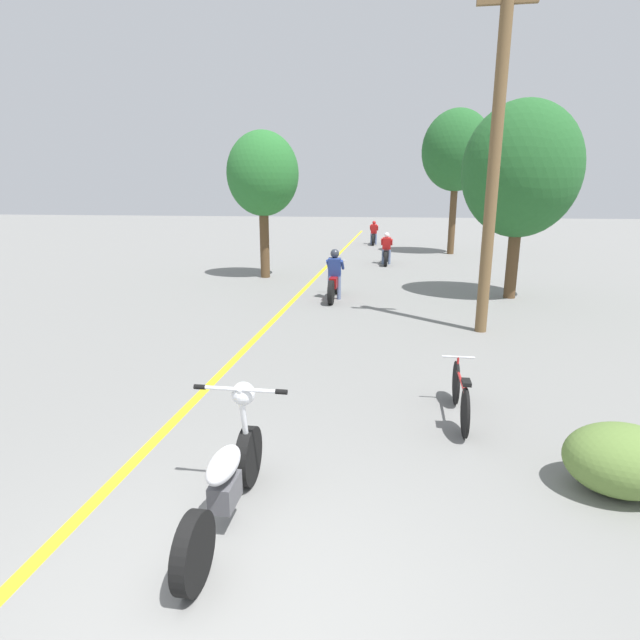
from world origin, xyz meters
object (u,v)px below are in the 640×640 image
utility_pole (495,158)px  roadside_tree_left (263,175)px  roadside_tree_right_near (521,170)px  motorcycle_rider_lead (335,280)px  motorcycle_rider_far (374,236)px  motorcycle_foreground (227,478)px  roadside_tree_right_far (457,151)px  bicycle_parked (460,395)px  motorcycle_rider_mid (386,252)px

utility_pole → roadside_tree_left: 8.88m
roadside_tree_right_near → roadside_tree_left: 8.10m
motorcycle_rider_lead → motorcycle_rider_far: size_ratio=1.08×
utility_pole → motorcycle_rider_far: (-3.20, 18.38, -3.04)m
motorcycle_foreground → motorcycle_rider_lead: motorcycle_rider_lead is taller
roadside_tree_right_near → motorcycle_rider_far: roadside_tree_right_near is taller
roadside_tree_right_far → utility_pole: bearing=-92.9°
utility_pole → motorcycle_foreground: utility_pole is taller
utility_pole → roadside_tree_right_near: (1.36, 3.79, -0.08)m
roadside_tree_right_near → motorcycle_rider_lead: (-4.88, -0.90, -2.93)m
roadside_tree_left → motorcycle_rider_far: (3.19, 12.21, -2.96)m
motorcycle_foreground → bicycle_parked: 3.41m
motorcycle_rider_lead → bicycle_parked: 7.80m
roadside_tree_right_far → motorcycle_rider_far: roadside_tree_right_far is taller
utility_pole → motorcycle_rider_lead: (-3.52, 2.89, -3.02)m
roadside_tree_right_far → bicycle_parked: bearing=-95.1°
motorcycle_foreground → bicycle_parked: motorcycle_foreground is taller
roadside_tree_left → motorcycle_rider_lead: (2.86, -3.29, -2.94)m
motorcycle_foreground → bicycle_parked: bearing=47.7°
utility_pole → motorcycle_rider_mid: utility_pole is taller
motorcycle_rider_far → utility_pole: bearing=-80.1°
motorcycle_rider_lead → bicycle_parked: bearing=-70.7°
roadside_tree_right_far → motorcycle_rider_mid: roadside_tree_right_far is taller
motorcycle_rider_lead → bicycle_parked: (2.58, -7.36, -0.20)m
utility_pole → roadside_tree_right_far: utility_pole is taller
bicycle_parked → motorcycle_rider_lead: bearing=109.3°
motorcycle_foreground → motorcycle_rider_mid: size_ratio=1.01×
motorcycle_foreground → motorcycle_rider_lead: bearing=91.6°
motorcycle_foreground → roadside_tree_left: bearing=103.4°
motorcycle_rider_lead → motorcycle_rider_mid: motorcycle_rider_lead is taller
motorcycle_foreground → motorcycle_rider_lead: (-0.28, 9.87, 0.09)m
motorcycle_rider_far → roadside_tree_right_near: bearing=-72.7°
bicycle_parked → roadside_tree_right_far: bearing=84.9°
roadside_tree_left → motorcycle_rider_lead: 5.26m
bicycle_parked → roadside_tree_right_near: bearing=74.4°
motorcycle_rider_mid → motorcycle_rider_far: size_ratio=1.00×
roadside_tree_right_far → roadside_tree_left: (-7.12, -8.16, -1.30)m
roadside_tree_right_far → bicycle_parked: roadside_tree_right_far is taller
motorcycle_rider_far → bicycle_parked: size_ratio=1.23×
utility_pole → motorcycle_rider_lead: utility_pole is taller
motorcycle_rider_mid → motorcycle_foreground: bearing=-93.2°
roadside_tree_right_near → motorcycle_rider_far: size_ratio=2.65×
bicycle_parked → motorcycle_rider_far: bearing=95.6°
roadside_tree_right_far → roadside_tree_left: 10.91m
roadside_tree_right_far → roadside_tree_left: size_ratio=1.36×
motorcycle_rider_lead → motorcycle_rider_mid: size_ratio=1.08×
utility_pole → motorcycle_foreground: 8.30m
roadside_tree_right_near → motorcycle_foreground: (-4.60, -10.77, -3.02)m
roadside_tree_left → bicycle_parked: (5.44, -10.64, -3.14)m
roadside_tree_right_near → motorcycle_rider_far: 15.57m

